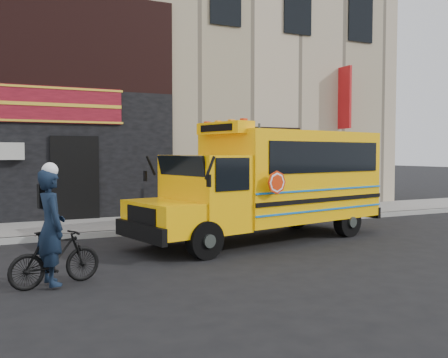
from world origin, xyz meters
name	(u,v)px	position (x,y,z in m)	size (l,w,h in m)	color
ground	(249,245)	(0.00, 0.00, 0.00)	(120.00, 120.00, 0.00)	black
curb	(206,227)	(0.00, 2.60, 0.07)	(40.00, 0.20, 0.15)	gray
sidewalk	(187,221)	(0.00, 4.10, 0.07)	(40.00, 3.00, 0.15)	#63605C
building	(131,60)	(-0.04, 10.45, 6.13)	(20.00, 10.70, 12.00)	tan
school_bus	(274,180)	(0.95, 0.45, 1.51)	(7.19, 3.52, 2.92)	black
sign_pole	(259,168)	(1.99, 3.04, 1.72)	(0.11, 0.27, 3.12)	#3D443F
bicycle	(55,258)	(-4.67, -1.89, 0.46)	(0.44, 1.54, 0.93)	black
cyclist	(51,230)	(-4.74, -1.95, 0.94)	(0.69, 0.45, 1.89)	black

